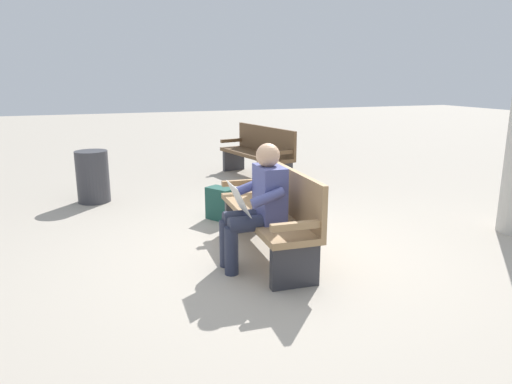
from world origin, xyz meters
TOP-DOWN VIEW (x-y plane):
  - ground_plane at (0.00, 0.00)m, footprint 40.00×40.00m
  - bench_near at (-0.00, -0.07)m, footprint 1.82×0.58m
  - person_seated at (-0.26, 0.18)m, footprint 0.59×0.59m
  - backpack at (1.33, 0.07)m, footprint 0.41×0.37m
  - bench_far at (3.58, -1.28)m, footprint 1.86×0.82m
  - trash_bin at (2.81, 1.55)m, footprint 0.45×0.45m

SIDE VIEW (x-z plane):
  - ground_plane at x=0.00m, z-range 0.00..0.00m
  - backpack at x=1.33m, z-range 0.00..0.41m
  - trash_bin at x=2.81m, z-range 0.00..0.74m
  - bench_near at x=0.00m, z-range 0.01..0.91m
  - bench_far at x=3.58m, z-range 0.01..0.91m
  - person_seated at x=-0.26m, z-range 0.04..1.22m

